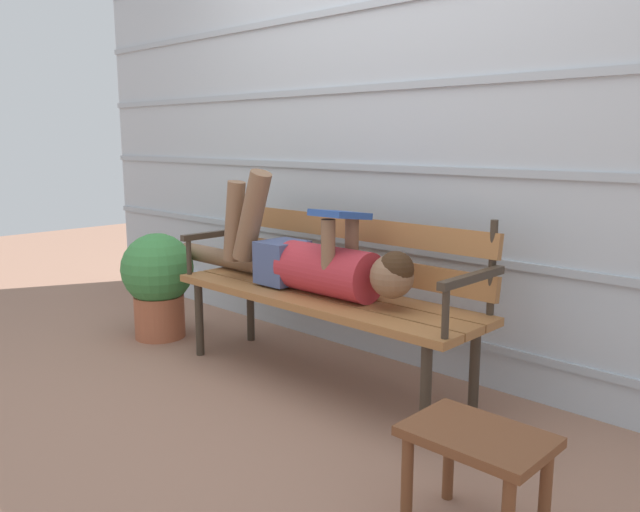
{
  "coord_description": "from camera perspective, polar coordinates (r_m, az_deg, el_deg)",
  "views": [
    {
      "loc": [
        2.02,
        -2.03,
        1.16
      ],
      "look_at": [
        0.0,
        0.07,
        0.62
      ],
      "focal_mm": 35.55,
      "sensor_mm": 36.0,
      "label": 1
    }
  ],
  "objects": [
    {
      "name": "ground_plane",
      "position": [
        3.09,
        -0.93,
        -11.52
      ],
      "size": [
        12.0,
        12.0,
        0.0
      ],
      "primitive_type": "plane",
      "color": "#936B56"
    },
    {
      "name": "house_siding",
      "position": [
        3.31,
        6.36,
        11.38
      ],
      "size": [
        5.34,
        0.08,
        2.43
      ],
      "color": "#B2BCC6",
      "rests_on": "ground"
    },
    {
      "name": "park_bench",
      "position": [
        3.04,
        0.89,
        -2.44
      ],
      "size": [
        1.67,
        0.48,
        0.84
      ],
      "color": "#9E6638",
      "rests_on": "ground"
    },
    {
      "name": "reclining_person",
      "position": [
        3.04,
        -1.34,
        -0.27
      ],
      "size": [
        1.71,
        0.26,
        0.58
      ],
      "color": "#B72D38"
    },
    {
      "name": "footstool",
      "position": [
        1.98,
        13.93,
        -16.8
      ],
      "size": [
        0.41,
        0.28,
        0.33
      ],
      "color": "brown",
      "rests_on": "ground"
    },
    {
      "name": "potted_plant",
      "position": [
        3.83,
        -14.38,
        -2.08
      ],
      "size": [
        0.42,
        0.42,
        0.62
      ],
      "color": "#AD5B3D",
      "rests_on": "ground"
    }
  ]
}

